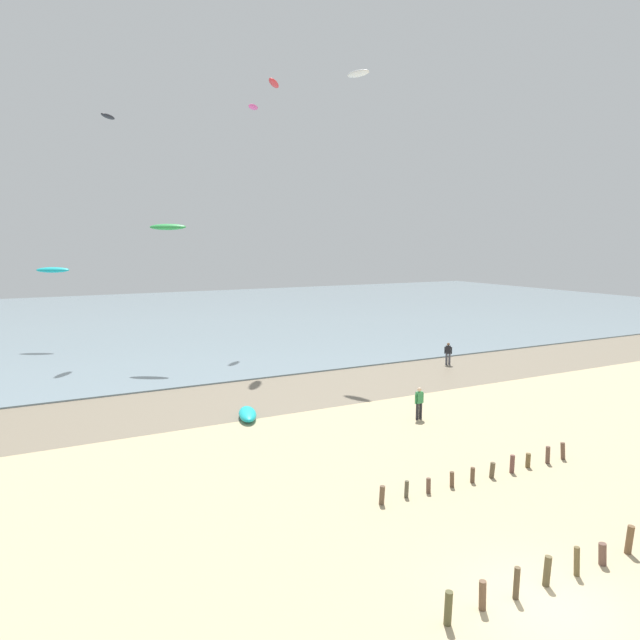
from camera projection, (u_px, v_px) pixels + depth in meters
ground_plane at (550, 606)px, 14.66m from camera, size 160.00×160.00×0.00m
wet_sand_strip at (246, 398)px, 34.18m from camera, size 120.00×8.15×0.01m
sea at (132, 319)px, 68.50m from camera, size 160.00×70.00×0.10m
groyne_near at (631, 541)px, 17.04m from camera, size 14.03×0.35×0.89m
groyne_mid at (488, 470)px, 22.55m from camera, size 9.45×0.31×0.74m
person_nearest_camera at (419, 402)px, 29.93m from camera, size 0.57×0.24×1.71m
person_by_waterline at (448, 353)px, 43.20m from camera, size 0.43×0.43×1.71m
grounded_kite at (248, 414)px, 30.15m from camera, size 1.59×2.66×0.50m
kite_aloft_0 at (358, 74)px, 41.80m from camera, size 1.36×2.13×0.55m
kite_aloft_1 at (108, 116)px, 46.71m from camera, size 1.71×2.13×0.40m
kite_aloft_2 at (274, 83)px, 45.07m from camera, size 1.98×2.52×0.68m
kite_aloft_3 at (53, 270)px, 49.53m from camera, size 2.96×2.17×0.60m
kite_aloft_6 at (253, 107)px, 51.01m from camera, size 1.70×1.77×0.50m
kite_aloft_7 at (168, 227)px, 42.53m from camera, size 2.84×2.32×0.59m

